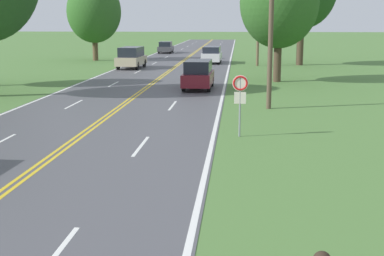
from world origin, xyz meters
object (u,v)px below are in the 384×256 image
car_dark_grey_sedan_receding (166,47)px  car_white_van_mid_far (212,54)px  tree_mid_treeline (279,3)px  car_champagne_suv_mid_near (131,57)px  tree_left_verge (94,12)px  traffic_sign (240,91)px  car_maroon_van_approaching (198,74)px

car_dark_grey_sedan_receding → car_white_van_mid_far: bearing=-158.6°
tree_mid_treeline → car_champagne_suv_mid_near: size_ratio=1.85×
tree_left_verge → car_dark_grey_sedan_receding: bearing=67.4°
traffic_sign → tree_mid_treeline: bearing=81.9°
car_maroon_van_approaching → traffic_sign: bearing=11.6°
car_white_van_mid_far → tree_left_verge: bearing=-100.4°
tree_mid_treeline → car_dark_grey_sedan_receding: bearing=110.8°
car_maroon_van_approaching → car_dark_grey_sedan_receding: size_ratio=0.97×
traffic_sign → car_champagne_suv_mid_near: size_ratio=0.50×
traffic_sign → car_champagne_suv_mid_near: bearing=109.1°
tree_mid_treeline → car_white_van_mid_far: size_ratio=1.85×
traffic_sign → car_champagne_suv_mid_near: traffic_sign is taller
tree_mid_treeline → car_champagne_suv_mid_near: 16.37m
car_champagne_suv_mid_near → car_dark_grey_sedan_receding: 23.13m
car_champagne_suv_mid_near → car_dark_grey_sedan_receding: size_ratio=1.04×
tree_left_verge → car_white_van_mid_far: bearing=-11.4°
tree_left_verge → car_maroon_van_approaching: tree_left_verge is taller
car_dark_grey_sedan_receding → tree_mid_treeline: bearing=-160.7°
traffic_sign → car_white_van_mid_far: bearing=94.6°
traffic_sign → tree_mid_treeline: 19.19m
traffic_sign → tree_left_verge: size_ratio=0.27×
tree_mid_treeline → car_dark_grey_sedan_receding: tree_mid_treeline is taller
tree_left_verge → car_dark_grey_sedan_receding: 15.71m
car_maroon_van_approaching → car_champagne_suv_mid_near: bearing=-152.2°
tree_left_verge → tree_mid_treeline: (18.26, -18.85, 0.30)m
tree_left_verge → car_champagne_suv_mid_near: bearing=-57.8°
tree_left_verge → car_dark_grey_sedan_receding: tree_left_verge is taller
car_dark_grey_sedan_receding → traffic_sign: bearing=-170.7°
tree_left_verge → car_white_van_mid_far: 13.72m
car_maroon_van_approaching → car_white_van_mid_far: (-0.21, 20.90, -0.06)m
traffic_sign → car_white_van_mid_far: traffic_sign is taller
traffic_sign → car_maroon_van_approaching: 14.28m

